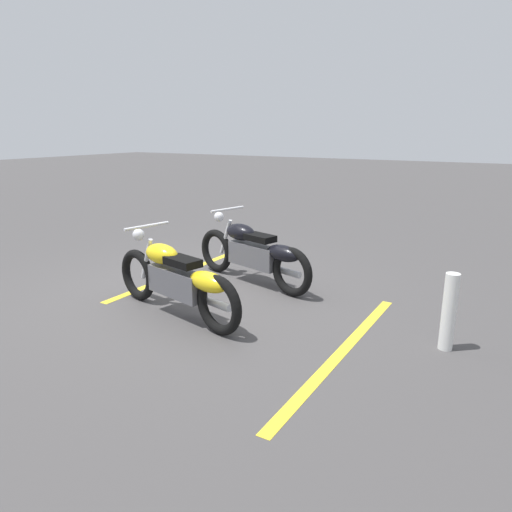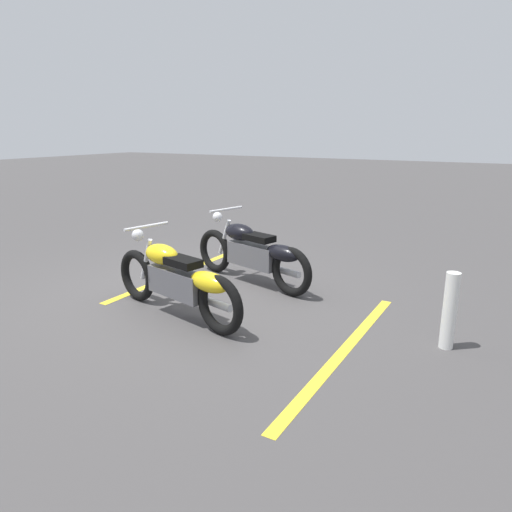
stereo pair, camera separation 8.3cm
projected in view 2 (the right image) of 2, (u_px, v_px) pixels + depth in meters
The scene contains 6 objects.
ground_plane at pixel (188, 291), 6.40m from camera, with size 60.00×60.00×0.00m, color #474444.
motorcycle_bright_foreground at pixel (177, 280), 5.42m from camera, with size 2.20×0.74×1.04m.
motorcycle_dark_foreground at pixel (253, 253), 6.62m from camera, with size 2.18×0.79×1.04m.
bollard_post at pixel (450, 311), 4.65m from camera, with size 0.14×0.14×0.80m, color white.
parking_stripe_near at pixel (182, 272), 7.26m from camera, with size 3.20×0.12×0.01m, color yellow.
parking_stripe_mid at pixel (344, 350), 4.69m from camera, with size 3.20×0.12×0.01m, color yellow.
Camera 2 is at (3.78, -4.82, 2.15)m, focal length 32.65 mm.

